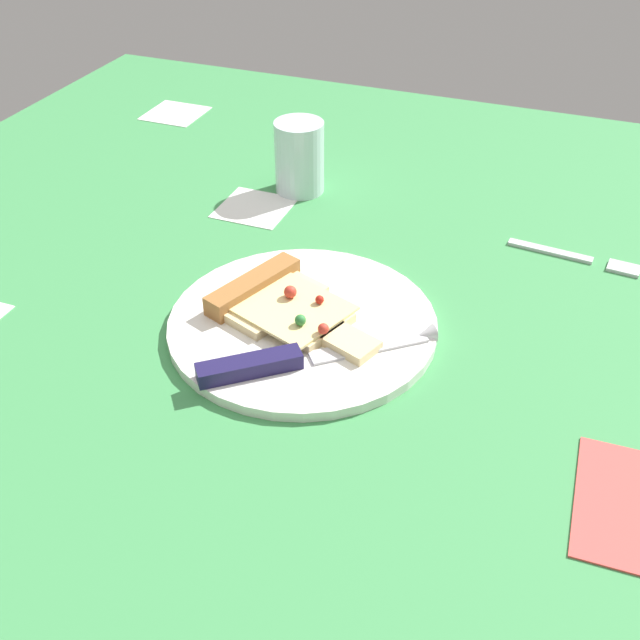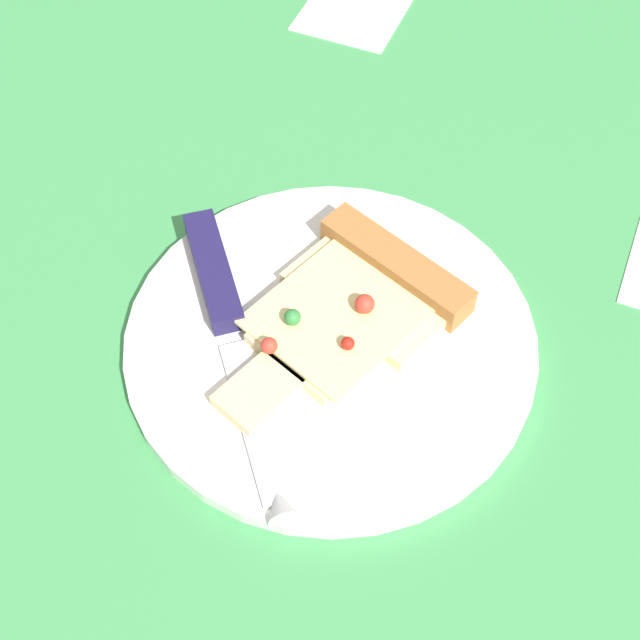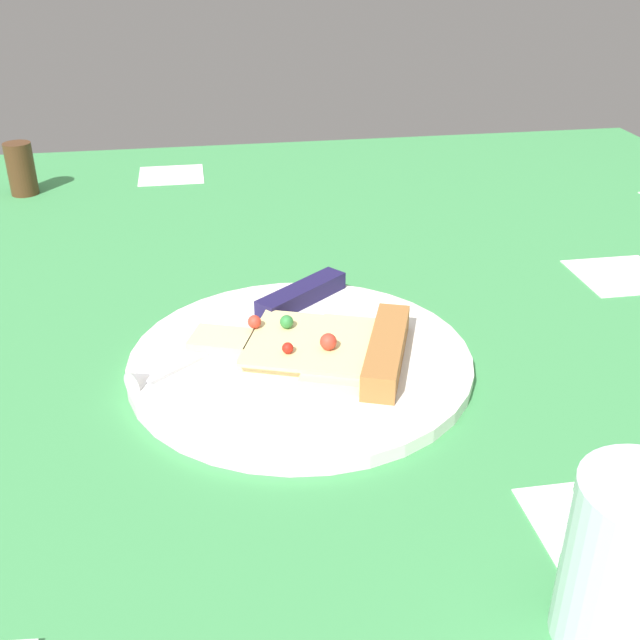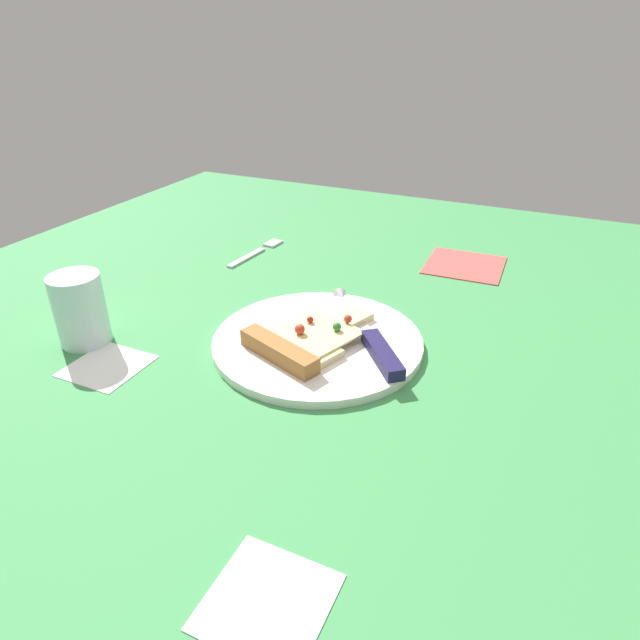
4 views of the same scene
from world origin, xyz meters
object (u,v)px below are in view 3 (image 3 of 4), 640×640
(plate, at_px, (300,360))
(drinking_glass, at_px, (632,566))
(pizza_slice, at_px, (331,348))
(knife, at_px, (266,314))
(pepper_shaker, at_px, (21,169))

(plate, bearing_deg, drinking_glass, 112.81)
(pizza_slice, bearing_deg, knife, 51.90)
(plate, height_order, drinking_glass, drinking_glass)
(plate, relative_size, pizza_slice, 1.46)
(knife, bearing_deg, pizza_slice, 172.53)
(knife, bearing_deg, plate, 158.78)
(pizza_slice, height_order, pepper_shaker, pepper_shaker)
(knife, bearing_deg, pepper_shaker, -6.28)
(plate, relative_size, pepper_shaker, 4.08)
(knife, height_order, pepper_shaker, pepper_shaker)
(pizza_slice, relative_size, drinking_glass, 1.97)
(pizza_slice, height_order, drinking_glass, drinking_glass)
(plate, distance_m, knife, 0.07)
(plate, bearing_deg, pizza_slice, 159.79)
(plate, distance_m, drinking_glass, 0.32)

